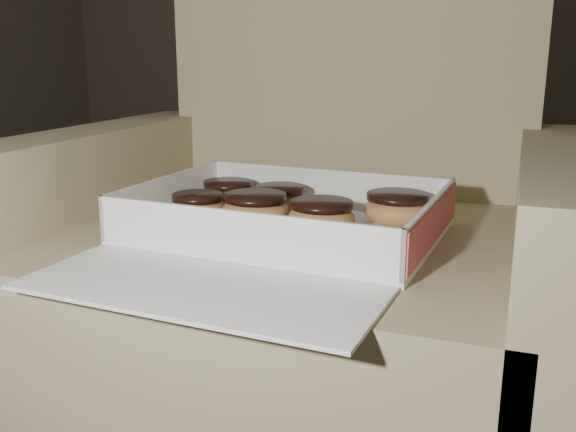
# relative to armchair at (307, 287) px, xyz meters

# --- Properties ---
(floor) EXTENTS (4.50, 4.50, 0.00)m
(floor) POSITION_rel_armchair_xyz_m (-0.11, 0.01, -0.28)
(floor) COLOR black
(floor) RESTS_ON ground
(armchair) EXTENTS (0.86, 0.72, 0.89)m
(armchair) POSITION_rel_armchair_xyz_m (0.00, 0.00, 0.00)
(armchair) COLOR tan
(armchair) RESTS_ON floor
(bakery_box) EXTENTS (0.45, 0.52, 0.07)m
(bakery_box) POSITION_rel_armchair_xyz_m (0.00, -0.15, 0.13)
(bakery_box) COLOR white
(bakery_box) RESTS_ON armchair
(donut_a) EXTENTS (0.09, 0.09, 0.04)m
(donut_a) POSITION_rel_armchair_xyz_m (-0.14, -0.00, 0.15)
(donut_a) COLOR #C38244
(donut_a) RESTS_ON bakery_box
(donut_b) EXTENTS (0.10, 0.10, 0.05)m
(donut_b) POSITION_rel_armchair_xyz_m (0.06, -0.11, 0.15)
(donut_b) COLOR #C38244
(donut_b) RESTS_ON bakery_box
(donut_c) EXTENTS (0.08, 0.08, 0.04)m
(donut_c) POSITION_rel_armchair_xyz_m (-0.14, -0.10, 0.15)
(donut_c) COLOR #C38244
(donut_c) RESTS_ON bakery_box
(donut_d) EXTENTS (0.09, 0.09, 0.04)m
(donut_d) POSITION_rel_armchair_xyz_m (-0.04, -0.01, 0.15)
(donut_d) COLOR #C38244
(donut_d) RESTS_ON bakery_box
(donut_e) EXTENTS (0.10, 0.10, 0.05)m
(donut_e) POSITION_rel_armchair_xyz_m (0.15, -0.03, 0.15)
(donut_e) COLOR #C38244
(donut_e) RESTS_ON bakery_box
(donut_f) EXTENTS (0.10, 0.10, 0.05)m
(donut_f) POSITION_rel_armchair_xyz_m (-0.05, -0.10, 0.15)
(donut_f) COLOR #C38244
(donut_f) RESTS_ON bakery_box
(crumb_a) EXTENTS (0.01, 0.01, 0.00)m
(crumb_a) POSITION_rel_armchair_xyz_m (-0.18, -0.21, 0.13)
(crumb_a) COLOR black
(crumb_a) RESTS_ON bakery_box
(crumb_b) EXTENTS (0.01, 0.01, 0.00)m
(crumb_b) POSITION_rel_armchair_xyz_m (0.08, -0.17, 0.13)
(crumb_b) COLOR black
(crumb_b) RESTS_ON bakery_box
(crumb_c) EXTENTS (0.01, 0.01, 0.00)m
(crumb_c) POSITION_rel_armchair_xyz_m (-0.14, -0.23, 0.13)
(crumb_c) COLOR black
(crumb_c) RESTS_ON bakery_box
(crumb_d) EXTENTS (0.01, 0.01, 0.00)m
(crumb_d) POSITION_rel_armchair_xyz_m (0.02, -0.20, 0.13)
(crumb_d) COLOR black
(crumb_d) RESTS_ON bakery_box
(crumb_e) EXTENTS (0.01, 0.01, 0.00)m
(crumb_e) POSITION_rel_armchair_xyz_m (0.01, -0.22, 0.13)
(crumb_e) COLOR black
(crumb_e) RESTS_ON bakery_box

